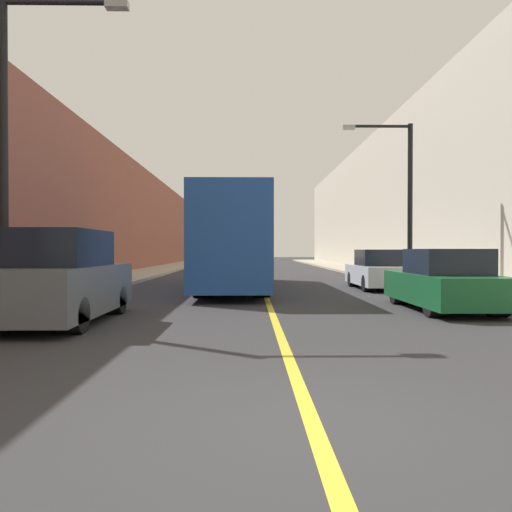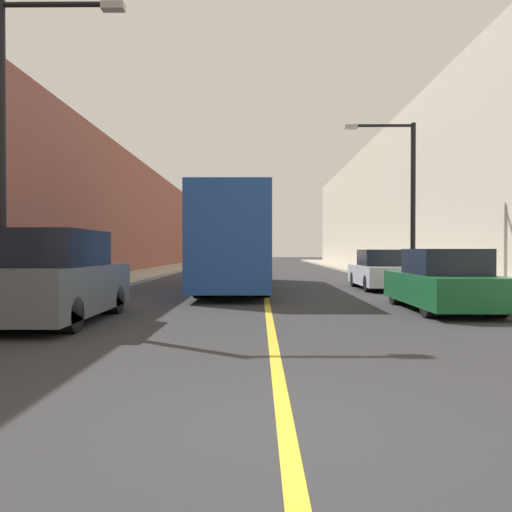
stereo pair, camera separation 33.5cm
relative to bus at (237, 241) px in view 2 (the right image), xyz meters
The scene contains 12 objects.
ground_plane 15.88m from the bus, 85.94° to the right, with size 200.00×200.00×0.00m, color #2D2D30.
sidewalk_left 15.61m from the bus, 113.00° to the left, with size 3.05×72.00×0.15m, color #A89E8C.
sidewalk_right 16.61m from the bus, 59.85° to the left, with size 3.05×72.00×0.15m, color #A89E8C.
building_row_left 17.32m from the bus, 123.89° to the left, with size 4.00×72.00×7.94m, color brown.
building_row_right 18.81m from the bus, 50.38° to the left, with size 4.00×72.00×10.27m, color #B7B2A3.
road_center_line 14.44m from the bus, 85.53° to the left, with size 0.16×72.00×0.01m, color gold.
bus is the anchor object (origin of this frame).
parked_suv_left 10.01m from the bus, 110.02° to the right, with size 1.89×4.58×1.95m.
car_right_near 9.21m from the bus, 52.71° to the right, with size 1.84×4.42×1.56m.
car_right_mid 5.78m from the bus, ahead, with size 1.80×4.20×1.55m.
street_lamp_left 10.22m from the bus, 117.20° to the right, with size 2.84×0.24×6.91m.
street_lamp_right 7.07m from the bus, ahead, with size 2.84×0.24×6.47m.
Camera 2 is at (-0.23, -4.16, 1.54)m, focal length 35.00 mm.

